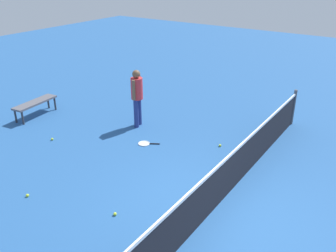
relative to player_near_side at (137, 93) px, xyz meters
name	(u,v)px	position (x,y,z in m)	size (l,w,h in m)	color
ground_plane	(213,210)	(2.30, 3.73, -1.01)	(40.00, 40.00, 0.00)	#265693
court_net	(214,188)	(2.30, 3.73, -0.51)	(10.09, 0.09, 1.07)	#4C4C51
player_near_side	(137,93)	(0.00, 0.00, 0.00)	(0.52, 0.42, 1.70)	navy
tennis_racket_near_player	(145,143)	(0.83, 0.90, -1.00)	(0.44, 0.59, 0.03)	white
tennis_ball_near_player	(52,139)	(2.09, -1.34, -0.98)	(0.07, 0.07, 0.07)	#C6E033
tennis_ball_midcourt	(115,214)	(3.52, 2.25, -0.98)	(0.07, 0.07, 0.07)	#C6E033
tennis_ball_baseline	(220,145)	(-0.17, 2.63, -0.98)	(0.07, 0.07, 0.07)	#C6E033
tennis_ball_stray_right	(27,195)	(4.10, 0.33, -0.98)	(0.07, 0.07, 0.07)	#C6E033
courtside_bench	(35,104)	(1.23, -3.11, -0.59)	(1.54, 0.57, 0.48)	#595960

